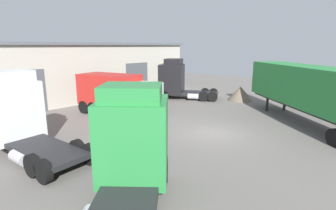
{
  "coord_description": "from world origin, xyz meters",
  "views": [
    {
      "loc": [
        -13.81,
        -8.51,
        5.48
      ],
      "look_at": [
        -1.08,
        2.94,
        1.6
      ],
      "focal_mm": 28.0,
      "sensor_mm": 36.0,
      "label": 1
    }
  ],
  "objects_px": {
    "tractor_unit_black": "(176,80)",
    "gravel_pile": "(240,93)",
    "oil_drum": "(151,146)",
    "tractor_unit_white": "(16,114)",
    "container_trailer_green": "(308,88)",
    "tractor_unit_green": "(131,148)",
    "box_truck_white": "(118,92)"
  },
  "relations": [
    {
      "from": "container_trailer_green",
      "to": "oil_drum",
      "type": "xyz_separation_m",
      "value": [
        -11.13,
        4.34,
        -2.17
      ]
    },
    {
      "from": "tractor_unit_white",
      "to": "tractor_unit_green",
      "type": "bearing_deg",
      "value": -177.36
    },
    {
      "from": "tractor_unit_white",
      "to": "gravel_pile",
      "type": "relative_size",
      "value": 2.72
    },
    {
      "from": "tractor_unit_white",
      "to": "gravel_pile",
      "type": "distance_m",
      "value": 20.23
    },
    {
      "from": "tractor_unit_black",
      "to": "gravel_pile",
      "type": "xyz_separation_m",
      "value": [
        3.51,
        -5.69,
        -1.25
      ]
    },
    {
      "from": "box_truck_white",
      "to": "tractor_unit_black",
      "type": "bearing_deg",
      "value": 82.77
    },
    {
      "from": "oil_drum",
      "to": "tractor_unit_green",
      "type": "bearing_deg",
      "value": -144.43
    },
    {
      "from": "tractor_unit_green",
      "to": "tractor_unit_black",
      "type": "distance_m",
      "value": 18.93
    },
    {
      "from": "container_trailer_green",
      "to": "oil_drum",
      "type": "bearing_deg",
      "value": 109.1
    },
    {
      "from": "tractor_unit_white",
      "to": "box_truck_white",
      "type": "xyz_separation_m",
      "value": [
        8.17,
        1.95,
        -0.13
      ]
    },
    {
      "from": "tractor_unit_black",
      "to": "tractor_unit_white",
      "type": "bearing_deg",
      "value": 70.07
    },
    {
      "from": "box_truck_white",
      "to": "tractor_unit_green",
      "type": "xyz_separation_m",
      "value": [
        -7.09,
        -10.01,
        0.1
      ]
    },
    {
      "from": "tractor_unit_white",
      "to": "gravel_pile",
      "type": "height_order",
      "value": "tractor_unit_white"
    },
    {
      "from": "oil_drum",
      "to": "gravel_pile",
      "type": "bearing_deg",
      "value": 10.68
    },
    {
      "from": "tractor_unit_green",
      "to": "gravel_pile",
      "type": "bearing_deg",
      "value": -24.61
    },
    {
      "from": "tractor_unit_white",
      "to": "oil_drum",
      "type": "height_order",
      "value": "tractor_unit_white"
    },
    {
      "from": "tractor_unit_black",
      "to": "gravel_pile",
      "type": "bearing_deg",
      "value": -178.35
    },
    {
      "from": "container_trailer_green",
      "to": "box_truck_white",
      "type": "distance_m",
      "value": 14.08
    },
    {
      "from": "tractor_unit_black",
      "to": "oil_drum",
      "type": "relative_size",
      "value": 7.4
    },
    {
      "from": "tractor_unit_green",
      "to": "gravel_pile",
      "type": "xyz_separation_m",
      "value": [
        18.93,
        5.3,
        -1.22
      ]
    },
    {
      "from": "oil_drum",
      "to": "container_trailer_green",
      "type": "bearing_deg",
      "value": -21.31
    },
    {
      "from": "tractor_unit_white",
      "to": "container_trailer_green",
      "type": "relative_size",
      "value": 0.65
    },
    {
      "from": "tractor_unit_white",
      "to": "tractor_unit_green",
      "type": "relative_size",
      "value": 1.03
    },
    {
      "from": "tractor_unit_green",
      "to": "oil_drum",
      "type": "relative_size",
      "value": 7.69
    },
    {
      "from": "tractor_unit_green",
      "to": "gravel_pile",
      "type": "height_order",
      "value": "tractor_unit_green"
    },
    {
      "from": "tractor_unit_white",
      "to": "tractor_unit_green",
      "type": "height_order",
      "value": "tractor_unit_white"
    },
    {
      "from": "gravel_pile",
      "to": "oil_drum",
      "type": "bearing_deg",
      "value": -169.32
    },
    {
      "from": "box_truck_white",
      "to": "gravel_pile",
      "type": "xyz_separation_m",
      "value": [
        11.83,
        -4.71,
        -1.12
      ]
    },
    {
      "from": "box_truck_white",
      "to": "oil_drum",
      "type": "height_order",
      "value": "box_truck_white"
    },
    {
      "from": "gravel_pile",
      "to": "oil_drum",
      "type": "relative_size",
      "value": 2.92
    },
    {
      "from": "tractor_unit_green",
      "to": "tractor_unit_black",
      "type": "height_order",
      "value": "tractor_unit_black"
    },
    {
      "from": "tractor_unit_white",
      "to": "container_trailer_green",
      "type": "height_order",
      "value": "tractor_unit_white"
    }
  ]
}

